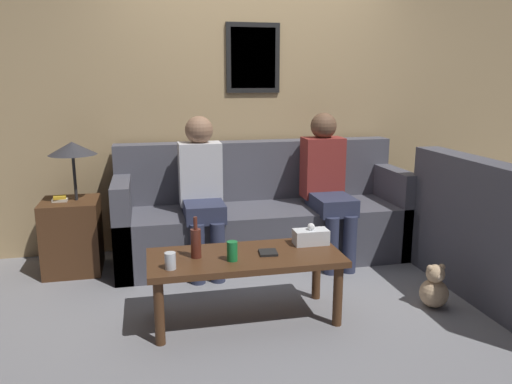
{
  "coord_description": "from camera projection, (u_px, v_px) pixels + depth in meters",
  "views": [
    {
      "loc": [
        -0.95,
        -3.58,
        1.53
      ],
      "look_at": [
        -0.19,
        -0.11,
        0.72
      ],
      "focal_mm": 35.0,
      "sensor_mm": 36.0,
      "label": 1
    }
  ],
  "objects": [
    {
      "name": "coffee_table",
      "position": [
        245.0,
        264.0,
        3.16
      ],
      "size": [
        1.22,
        0.53,
        0.44
      ],
      "color": "#4C2D19",
      "rests_on": "ground_plane"
    },
    {
      "name": "drinking_glass",
      "position": [
        170.0,
        261.0,
        2.9
      ],
      "size": [
        0.07,
        0.07,
        0.1
      ],
      "color": "silver",
      "rests_on": "coffee_table"
    },
    {
      "name": "ground_plane",
      "position": [
        276.0,
        276.0,
        3.95
      ],
      "size": [
        16.0,
        16.0,
        0.0
      ],
      "primitive_type": "plane",
      "color": "gray"
    },
    {
      "name": "book_stack",
      "position": [
        268.0,
        253.0,
        3.16
      ],
      "size": [
        0.12,
        0.13,
        0.02
      ],
      "color": "black",
      "rests_on": "coffee_table"
    },
    {
      "name": "teddy_bear",
      "position": [
        434.0,
        288.0,
        3.39
      ],
      "size": [
        0.19,
        0.19,
        0.3
      ],
      "color": "tan",
      "rests_on": "ground_plane"
    },
    {
      "name": "wine_bottle",
      "position": [
        196.0,
        242.0,
        3.08
      ],
      "size": [
        0.06,
        0.06,
        0.26
      ],
      "color": "#562319",
      "rests_on": "coffee_table"
    },
    {
      "name": "side_table_with_lamp",
      "position": [
        72.0,
        227.0,
        3.98
      ],
      "size": [
        0.46,
        0.44,
        1.05
      ],
      "color": "#4C2D19",
      "rests_on": "ground_plane"
    },
    {
      "name": "person_left",
      "position": [
        202.0,
        187.0,
        3.97
      ],
      "size": [
        0.34,
        0.58,
        1.24
      ],
      "color": "#2D334C",
      "rests_on": "ground_plane"
    },
    {
      "name": "soda_can",
      "position": [
        232.0,
        251.0,
        3.03
      ],
      "size": [
        0.07,
        0.07,
        0.12
      ],
      "color": "#197A38",
      "rests_on": "coffee_table"
    },
    {
      "name": "wall_back",
      "position": [
        252.0,
        104.0,
        4.52
      ],
      "size": [
        9.0,
        0.08,
        2.6
      ],
      "color": "tan",
      "rests_on": "ground_plane"
    },
    {
      "name": "person_right",
      "position": [
        327.0,
        181.0,
        4.19
      ],
      "size": [
        0.34,
        0.64,
        1.24
      ],
      "color": "#2D334C",
      "rests_on": "ground_plane"
    },
    {
      "name": "tissue_box",
      "position": [
        311.0,
        236.0,
        3.34
      ],
      "size": [
        0.23,
        0.12,
        0.15
      ],
      "color": "silver",
      "rests_on": "coffee_table"
    },
    {
      "name": "couch_main",
      "position": [
        262.0,
        218.0,
        4.33
      ],
      "size": [
        2.47,
        0.8,
        0.98
      ],
      "color": "#4C4C56",
      "rests_on": "ground_plane"
    }
  ]
}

